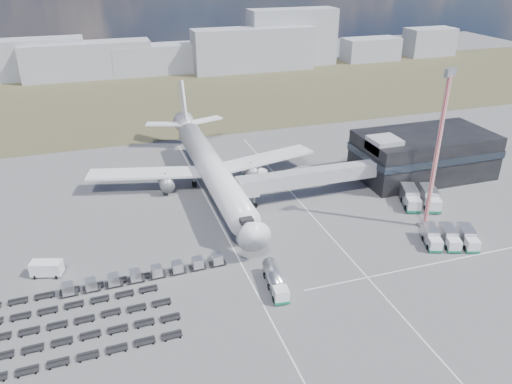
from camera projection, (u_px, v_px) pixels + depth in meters
name	position (u px, v px, depth m)	size (l,w,h in m)	color
ground	(256.00, 268.00, 81.69)	(420.00, 420.00, 0.00)	#565659
grass_strip	(159.00, 98.00, 175.73)	(420.00, 90.00, 0.01)	#47422A
lane_markings	(304.00, 249.00, 86.98)	(47.12, 110.00, 0.01)	silver
terminal	(423.00, 154.00, 113.24)	(30.40, 16.40, 11.00)	black
jet_bridge	(299.00, 179.00, 101.39)	(30.30, 3.80, 7.05)	#939399
airliner	(209.00, 165.00, 107.06)	(51.59, 64.53, 17.62)	white
skyline	(109.00, 54.00, 200.81)	(291.50, 26.31, 24.13)	#9497A1
fuel_tanker	(275.00, 280.00, 76.19)	(3.19, 9.10, 2.88)	white
pushback_tug	(245.00, 240.00, 88.39)	(2.95, 1.66, 1.37)	white
utility_van	(47.00, 269.00, 79.29)	(4.82, 2.18, 2.53)	white
catering_truck	(254.00, 174.00, 112.56)	(4.57, 6.75, 2.87)	white
service_trucks_near	(450.00, 237.00, 87.69)	(10.31, 9.04, 2.62)	white
service_trucks_far	(420.00, 198.00, 100.96)	(9.07, 9.83, 3.22)	white
uld_row	(146.00, 274.00, 78.47)	(26.05, 2.60, 1.76)	black
baggage_dollies	(71.00, 323.00, 69.21)	(29.17, 17.52, 0.65)	black
floodlight_mast	(437.00, 153.00, 87.57)	(2.80, 2.29, 29.63)	red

